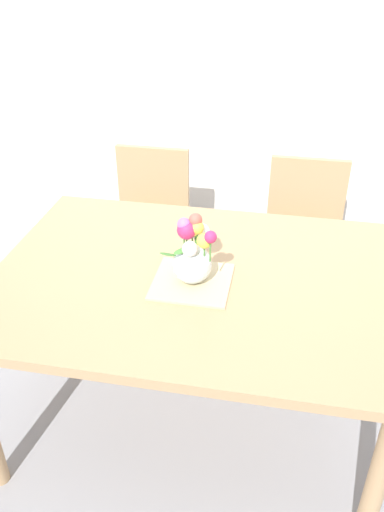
{
  "coord_description": "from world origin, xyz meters",
  "views": [
    {
      "loc": [
        0.32,
        -1.7,
        1.95
      ],
      "look_at": [
        -0.0,
        -0.05,
        0.9
      ],
      "focal_mm": 37.11,
      "sensor_mm": 36.0,
      "label": 1
    }
  ],
  "objects_px": {
    "chair_left": "(150,216)",
    "flower_vase": "(193,253)",
    "chair_right": "(303,230)",
    "dining_table": "(194,292)"
  },
  "relations": [
    {
      "from": "flower_vase",
      "to": "chair_left",
      "type": "bearing_deg",
      "value": 114.58
    },
    {
      "from": "chair_left",
      "to": "chair_right",
      "type": "xyz_separation_m",
      "value": [
        0.88,
        0.0,
        0.0
      ]
    },
    {
      "from": "dining_table",
      "to": "flower_vase",
      "type": "bearing_deg",
      "value": -88.72
    },
    {
      "from": "chair_left",
      "to": "chair_right",
      "type": "relative_size",
      "value": 1.0
    },
    {
      "from": "dining_table",
      "to": "chair_right",
      "type": "xyz_separation_m",
      "value": [
        0.44,
        0.93,
        -0.18
      ]
    },
    {
      "from": "chair_right",
      "to": "flower_vase",
      "type": "distance_m",
      "value": 1.12
    },
    {
      "from": "chair_left",
      "to": "flower_vase",
      "type": "distance_m",
      "value": 1.13
    },
    {
      "from": "chair_right",
      "to": "flower_vase",
      "type": "relative_size",
      "value": 3.51
    },
    {
      "from": "dining_table",
      "to": "flower_vase",
      "type": "xyz_separation_m",
      "value": [
        0.0,
        -0.04,
        0.21
      ]
    },
    {
      "from": "chair_right",
      "to": "chair_left",
      "type": "bearing_deg",
      "value": 0.0
    }
  ]
}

